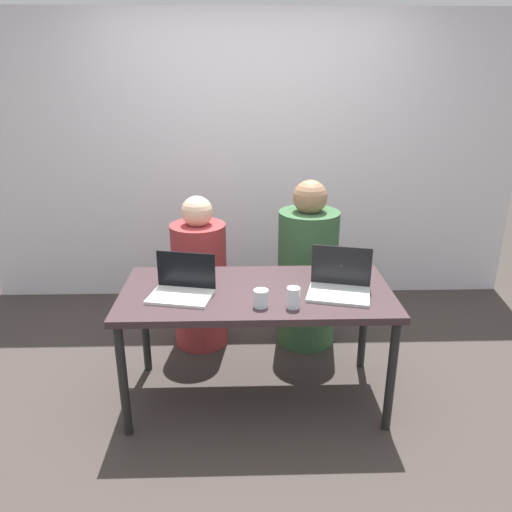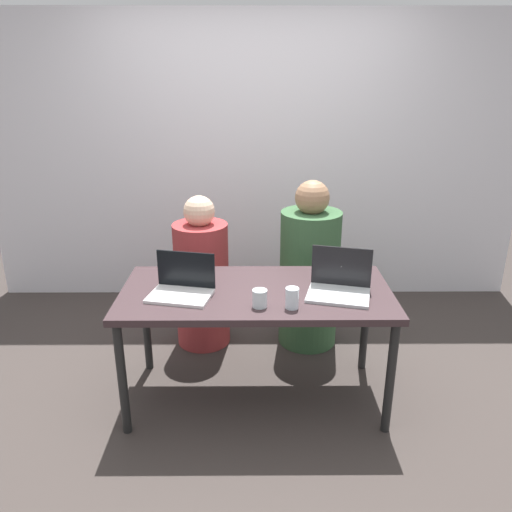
# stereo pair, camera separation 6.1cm
# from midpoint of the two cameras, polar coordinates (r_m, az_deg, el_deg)

# --- Properties ---
(ground_plane) EXTENTS (12.00, 12.00, 0.00)m
(ground_plane) POSITION_cam_midpoint_polar(r_m,az_deg,el_deg) (3.22, 0.57, -15.67)
(ground_plane) COLOR #39312E
(back_wall) EXTENTS (4.50, 0.10, 2.36)m
(back_wall) POSITION_cam_midpoint_polar(r_m,az_deg,el_deg) (4.26, 0.29, 10.71)
(back_wall) COLOR silver
(back_wall) RESTS_ON ground
(desk) EXTENTS (1.55, 0.74, 0.72)m
(desk) POSITION_cam_midpoint_polar(r_m,az_deg,el_deg) (2.89, 0.62, -5.11)
(desk) COLOR #342528
(desk) RESTS_ON ground
(person_on_left) EXTENTS (0.44, 0.44, 1.11)m
(person_on_left) POSITION_cam_midpoint_polar(r_m,az_deg,el_deg) (3.59, -5.72, -2.73)
(person_on_left) COLOR #9D3132
(person_on_left) RESTS_ON ground
(person_on_right) EXTENTS (0.46, 0.46, 1.21)m
(person_on_right) POSITION_cam_midpoint_polar(r_m,az_deg,el_deg) (3.59, 6.59, -2.01)
(person_on_right) COLOR #345A36
(person_on_right) RESTS_ON ground
(laptop_front_left) EXTENTS (0.38, 0.30, 0.23)m
(laptop_front_left) POSITION_cam_midpoint_polar(r_m,az_deg,el_deg) (2.81, -7.82, -3.46)
(laptop_front_left) COLOR silver
(laptop_front_left) RESTS_ON desk
(laptop_front_right) EXTENTS (0.39, 0.33, 0.25)m
(laptop_front_right) POSITION_cam_midpoint_polar(r_m,az_deg,el_deg) (2.84, 10.12, -3.26)
(laptop_front_right) COLOR #B5BABC
(laptop_front_right) RESTS_ON desk
(water_glass_right) EXTENTS (0.07, 0.07, 0.11)m
(water_glass_right) POSITION_cam_midpoint_polar(r_m,az_deg,el_deg) (2.64, 4.80, -4.96)
(water_glass_right) COLOR silver
(water_glass_right) RESTS_ON desk
(water_glass_center) EXTENTS (0.08, 0.08, 0.10)m
(water_glass_center) POSITION_cam_midpoint_polar(r_m,az_deg,el_deg) (2.65, 1.09, -4.99)
(water_glass_center) COLOR silver
(water_glass_center) RESTS_ON desk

